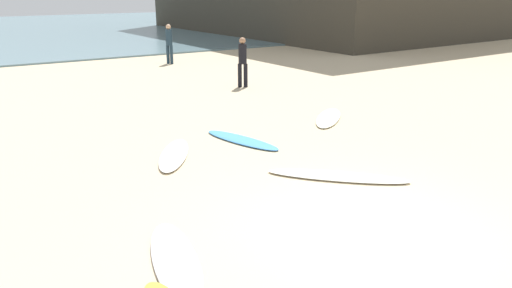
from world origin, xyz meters
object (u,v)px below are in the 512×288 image
surfboard_5 (174,154)px  beachgoer_near (169,42)px  surfboard_3 (328,118)px  surfboard_1 (338,176)px  surfboard_2 (175,260)px  beachgoer_mid (243,60)px  surfboard_4 (242,140)px

surfboard_5 → beachgoer_near: size_ratio=1.23×
beachgoer_near → surfboard_3: bearing=-31.3°
surfboard_1 → surfboard_5: (-2.00, 2.78, 0.00)m
surfboard_2 → surfboard_3: 7.85m
beachgoer_near → beachgoer_mid: beachgoer_near is taller
surfboard_4 → surfboard_2: bearing=-144.2°
surfboard_5 → beachgoer_mid: (5.14, 5.57, 0.91)m
surfboard_2 → beachgoer_mid: bearing=69.3°
surfboard_3 → surfboard_4: size_ratio=1.00×
surfboard_2 → surfboard_5: bearing=81.2°
surfboard_3 → beachgoer_mid: bearing=-46.3°
surfboard_1 → surfboard_5: size_ratio=1.21×
surfboard_1 → beachgoer_mid: (3.14, 8.36, 0.91)m
surfboard_2 → surfboard_5: (1.74, 3.87, 0.00)m
surfboard_3 → surfboard_5: (-4.72, -0.59, 0.00)m
surfboard_1 → surfboard_4: 2.92m
surfboard_5 → beachgoer_near: bearing=-81.8°
surfboard_2 → surfboard_5: 4.25m
surfboard_4 → surfboard_5: bearing=171.0°
surfboard_5 → beachgoer_near: 13.18m
surfboard_2 → surfboard_5: surfboard_5 is taller
surfboard_2 → beachgoer_near: 17.42m
beachgoer_near → surfboard_2: bearing=-52.3°
surfboard_2 → surfboard_3: size_ratio=0.99×
surfboard_1 → surfboard_2: (-3.74, -1.09, -0.00)m
surfboard_2 → surfboard_1: bearing=31.6°
surfboard_2 → surfboard_4: size_ratio=0.99×
surfboard_4 → surfboard_5: size_ratio=1.02×
surfboard_3 → surfboard_5: 4.75m
surfboard_1 → surfboard_4: bearing=-128.8°
surfboard_5 → beachgoer_near: beachgoer_near is taller
surfboard_2 → beachgoer_mid: 11.72m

